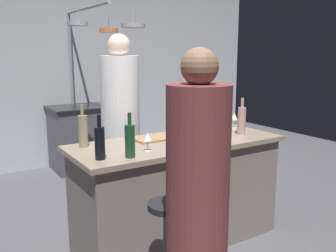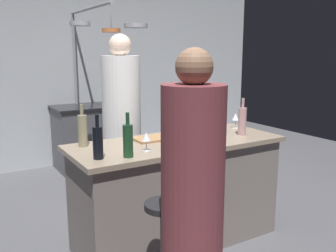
{
  "view_description": "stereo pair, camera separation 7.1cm",
  "coord_description": "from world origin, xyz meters",
  "px_view_note": "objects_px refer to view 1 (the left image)",
  "views": [
    {
      "loc": [
        -1.69,
        -2.51,
        1.63
      ],
      "look_at": [
        0.0,
        0.15,
        1.0
      ],
      "focal_mm": 39.8,
      "sensor_mm": 36.0,
      "label": 1
    },
    {
      "loc": [
        -1.63,
        -2.55,
        1.63
      ],
      "look_at": [
        0.0,
        0.15,
        1.0
      ],
      "focal_mm": 39.8,
      "sensor_mm": 36.0,
      "label": 2
    }
  ],
  "objects_px": {
    "wine_glass_near_right_guest": "(148,138)",
    "stove_range": "(80,138)",
    "wine_bottle_dark": "(100,142)",
    "wine_glass_by_chef": "(234,117)",
    "chef": "(121,133)",
    "guest_left": "(197,210)",
    "mixing_bowl_blue": "(190,130)",
    "mixing_bowl_wooden": "(215,128)",
    "potted_plant": "(217,144)",
    "pepper_mill": "(188,134)",
    "bar_stool_left": "(168,247)",
    "wine_bottle_white": "(83,130)",
    "cutting_board": "(153,139)",
    "wine_bottle_green": "(130,140)",
    "wine_bottle_rose": "(242,120)"
  },
  "relations": [
    {
      "from": "wine_glass_near_right_guest",
      "to": "stove_range",
      "type": "bearing_deg",
      "value": 81.8
    },
    {
      "from": "wine_bottle_dark",
      "to": "wine_glass_by_chef",
      "type": "distance_m",
      "value": 1.55
    },
    {
      "from": "chef",
      "to": "guest_left",
      "type": "xyz_separation_m",
      "value": [
        -0.38,
        -1.78,
        -0.07
      ]
    },
    {
      "from": "mixing_bowl_blue",
      "to": "mixing_bowl_wooden",
      "type": "relative_size",
      "value": 1.0
    },
    {
      "from": "potted_plant",
      "to": "chef",
      "type": "bearing_deg",
      "value": -157.65
    },
    {
      "from": "stove_range",
      "to": "wine_glass_by_chef",
      "type": "height_order",
      "value": "wine_glass_by_chef"
    },
    {
      "from": "mixing_bowl_blue",
      "to": "pepper_mill",
      "type": "bearing_deg",
      "value": -127.26
    },
    {
      "from": "bar_stool_left",
      "to": "guest_left",
      "type": "relative_size",
      "value": 0.41
    },
    {
      "from": "wine_bottle_dark",
      "to": "wine_glass_by_chef",
      "type": "height_order",
      "value": "wine_bottle_dark"
    },
    {
      "from": "pepper_mill",
      "to": "wine_bottle_dark",
      "type": "distance_m",
      "value": 0.72
    },
    {
      "from": "wine_bottle_white",
      "to": "mixing_bowl_blue",
      "type": "height_order",
      "value": "wine_bottle_white"
    },
    {
      "from": "cutting_board",
      "to": "wine_glass_near_right_guest",
      "type": "relative_size",
      "value": 2.19
    },
    {
      "from": "pepper_mill",
      "to": "wine_glass_near_right_guest",
      "type": "height_order",
      "value": "pepper_mill"
    },
    {
      "from": "stove_range",
      "to": "chef",
      "type": "xyz_separation_m",
      "value": [
        -0.14,
        -1.64,
        0.39
      ]
    },
    {
      "from": "potted_plant",
      "to": "wine_glass_by_chef",
      "type": "height_order",
      "value": "wine_glass_by_chef"
    },
    {
      "from": "wine_bottle_green",
      "to": "wine_bottle_white",
      "type": "relative_size",
      "value": 0.96
    },
    {
      "from": "potted_plant",
      "to": "mixing_bowl_blue",
      "type": "relative_size",
      "value": 2.74
    },
    {
      "from": "bar_stool_left",
      "to": "mixing_bowl_wooden",
      "type": "distance_m",
      "value": 1.35
    },
    {
      "from": "wine_bottle_white",
      "to": "wine_glass_near_right_guest",
      "type": "distance_m",
      "value": 0.53
    },
    {
      "from": "wine_bottle_white",
      "to": "mixing_bowl_blue",
      "type": "bearing_deg",
      "value": -4.12
    },
    {
      "from": "guest_left",
      "to": "mixing_bowl_blue",
      "type": "distance_m",
      "value": 1.36
    },
    {
      "from": "stove_range",
      "to": "guest_left",
      "type": "bearing_deg",
      "value": -98.56
    },
    {
      "from": "stove_range",
      "to": "mixing_bowl_blue",
      "type": "relative_size",
      "value": 4.69
    },
    {
      "from": "chef",
      "to": "wine_bottle_white",
      "type": "relative_size",
      "value": 5.41
    },
    {
      "from": "wine_bottle_dark",
      "to": "mixing_bowl_blue",
      "type": "relative_size",
      "value": 1.65
    },
    {
      "from": "wine_bottle_dark",
      "to": "wine_glass_by_chef",
      "type": "xyz_separation_m",
      "value": [
        1.52,
        0.31,
        -0.02
      ]
    },
    {
      "from": "bar_stool_left",
      "to": "wine_bottle_white",
      "type": "bearing_deg",
      "value": 105.92
    },
    {
      "from": "bar_stool_left",
      "to": "potted_plant",
      "type": "xyz_separation_m",
      "value": [
        2.26,
        2.22,
        -0.08
      ]
    },
    {
      "from": "stove_range",
      "to": "guest_left",
      "type": "distance_m",
      "value": 3.47
    },
    {
      "from": "chef",
      "to": "mixing_bowl_wooden",
      "type": "distance_m",
      "value": 0.95
    },
    {
      "from": "potted_plant",
      "to": "cutting_board",
      "type": "height_order",
      "value": "cutting_board"
    },
    {
      "from": "wine_bottle_rose",
      "to": "potted_plant",
      "type": "bearing_deg",
      "value": 55.9
    },
    {
      "from": "wine_glass_by_chef",
      "to": "wine_bottle_green",
      "type": "bearing_deg",
      "value": -163.9
    },
    {
      "from": "wine_glass_by_chef",
      "to": "wine_bottle_rose",
      "type": "bearing_deg",
      "value": -119.86
    },
    {
      "from": "mixing_bowl_blue",
      "to": "mixing_bowl_wooden",
      "type": "bearing_deg",
      "value": -8.69
    },
    {
      "from": "guest_left",
      "to": "wine_bottle_green",
      "type": "height_order",
      "value": "guest_left"
    },
    {
      "from": "potted_plant",
      "to": "cutting_board",
      "type": "xyz_separation_m",
      "value": [
        -1.92,
        -1.45,
        0.61
      ]
    },
    {
      "from": "stove_range",
      "to": "wine_glass_near_right_guest",
      "type": "relative_size",
      "value": 6.1
    },
    {
      "from": "wine_bottle_dark",
      "to": "mixing_bowl_wooden",
      "type": "height_order",
      "value": "wine_bottle_dark"
    },
    {
      "from": "chef",
      "to": "wine_bottle_dark",
      "type": "bearing_deg",
      "value": -122.26
    },
    {
      "from": "stove_range",
      "to": "chef",
      "type": "distance_m",
      "value": 1.69
    },
    {
      "from": "wine_bottle_white",
      "to": "wine_bottle_dark",
      "type": "height_order",
      "value": "wine_bottle_white"
    },
    {
      "from": "chef",
      "to": "mixing_bowl_blue",
      "type": "xyz_separation_m",
      "value": [
        0.37,
        -0.66,
        0.1
      ]
    },
    {
      "from": "potted_plant",
      "to": "mixing_bowl_wooden",
      "type": "bearing_deg",
      "value": -130.62
    },
    {
      "from": "pepper_mill",
      "to": "wine_glass_near_right_guest",
      "type": "bearing_deg",
      "value": 172.22
    },
    {
      "from": "mixing_bowl_wooden",
      "to": "wine_bottle_rose",
      "type": "bearing_deg",
      "value": -62.45
    },
    {
      "from": "stove_range",
      "to": "wine_bottle_dark",
      "type": "xyz_separation_m",
      "value": [
        -0.76,
        -2.62,
        0.57
      ]
    },
    {
      "from": "wine_bottle_dark",
      "to": "mixing_bowl_blue",
      "type": "bearing_deg",
      "value": 18.06
    },
    {
      "from": "wine_bottle_dark",
      "to": "potted_plant",
      "type": "bearing_deg",
      "value": 34.93
    },
    {
      "from": "chef",
      "to": "mixing_bowl_wooden",
      "type": "bearing_deg",
      "value": -47.58
    }
  ]
}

